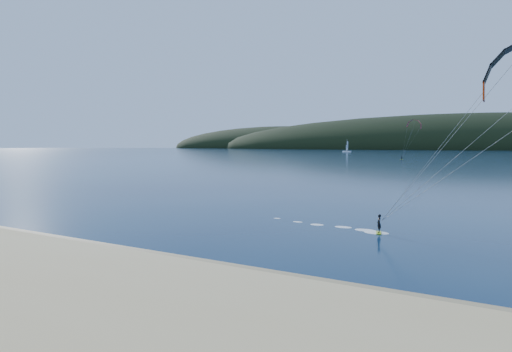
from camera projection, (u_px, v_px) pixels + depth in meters
The scene contains 5 objects.
ground at pixel (137, 287), 21.55m from camera, with size 1800.00×1800.00×0.00m, color #071B3A.
wet_sand at pixel (193, 264), 25.45m from camera, with size 220.00×2.50×0.10m.
headland at pixel (489, 149), 667.75m from camera, with size 1200.00×310.00×140.00m.
kitesurfer_far at pixel (414, 127), 201.18m from camera, with size 10.15×5.71×17.78m.
sailboat at pixel (347, 151), 420.41m from camera, with size 8.78×5.58×12.37m.
Camera 1 is at (15.58, -15.40, 7.12)m, focal length 30.21 mm.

